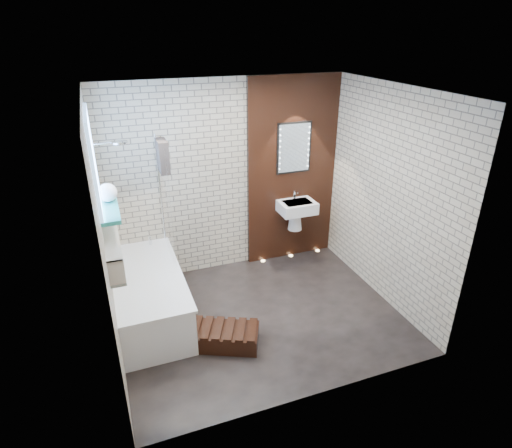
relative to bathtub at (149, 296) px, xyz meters
name	(u,v)px	position (x,y,z in m)	size (l,w,h in m)	color
ground	(260,316)	(1.22, -0.45, -0.29)	(3.20, 3.20, 0.00)	black
room_shell	(261,217)	(1.22, -0.45, 1.01)	(3.24, 3.20, 2.60)	#B4A68F
walnut_panel	(292,172)	(2.17, 0.82, 1.01)	(1.30, 0.06, 2.60)	black
clerestory_window	(96,169)	(-0.34, -0.10, 1.61)	(0.18, 1.00, 0.94)	#7FADE0
display_niche	(112,242)	(-0.31, -0.30, 0.91)	(0.14, 1.30, 0.26)	teal
bathtub	(149,296)	(0.00, 0.00, 0.00)	(0.79, 1.74, 0.70)	white
bath_screen	(165,200)	(0.35, 0.44, 0.99)	(0.01, 0.78, 1.40)	white
towel	(163,156)	(0.35, 0.31, 1.56)	(0.11, 0.27, 0.36)	black
shower_head	(119,142)	(-0.08, 0.50, 1.71)	(0.18, 0.18, 0.02)	silver
washbasin	(297,211)	(2.17, 0.62, 0.50)	(0.50, 0.36, 0.58)	white
led_mirror	(294,148)	(2.17, 0.78, 1.36)	(0.50, 0.02, 0.70)	black
walnut_step	(219,337)	(0.62, -0.75, -0.20)	(0.86, 0.38, 0.19)	black
niche_bottles	(115,263)	(-0.31, -0.66, 0.87)	(0.06, 0.28, 0.14)	maroon
sill_vases	(108,193)	(-0.28, -0.08, 1.35)	(0.19, 0.19, 0.19)	white
floor_uplights	(291,256)	(2.17, 0.75, -0.29)	(0.96, 0.06, 0.01)	#FFD899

